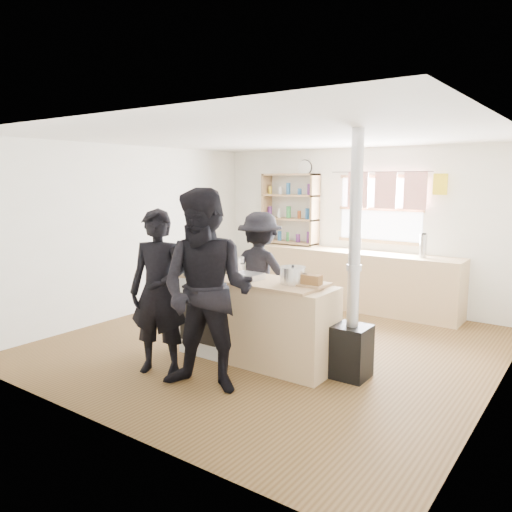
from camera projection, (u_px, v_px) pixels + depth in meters
name	position (u px, v px, depth m)	size (l,w,h in m)	color
ground	(272.00, 345.00, 6.14)	(5.00, 5.00, 0.01)	brown
back_counter	(350.00, 279.00, 7.85)	(3.40, 0.55, 0.90)	tan
shelving_unit	(290.00, 209.00, 8.47)	(1.00, 0.28, 1.20)	tan
thermos	(423.00, 246.00, 7.12)	(0.10, 0.10, 0.33)	silver
cooking_island	(256.00, 320.00, 5.54)	(1.97, 0.64, 0.93)	white
skillet_greens	(197.00, 273.00, 5.69)	(0.41, 0.41, 0.05)	black
roast_tray	(247.00, 276.00, 5.46)	(0.32, 0.25, 0.07)	silver
stockpot_stove	(234.00, 265.00, 5.86)	(0.25, 0.25, 0.20)	silver
stockpot_counter	(293.00, 275.00, 5.21)	(0.27, 0.27, 0.20)	silver
bread_board	(311.00, 281.00, 5.10)	(0.29, 0.21, 0.12)	tan
flue_heater	(352.00, 317.00, 5.03)	(0.35, 0.35, 2.50)	black
person_near_left	(159.00, 292.00, 5.15)	(0.63, 0.41, 1.72)	black
person_near_right	(207.00, 291.00, 4.69)	(0.94, 0.73, 1.94)	black
person_far	(260.00, 274.00, 6.46)	(1.03, 0.59, 1.60)	black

